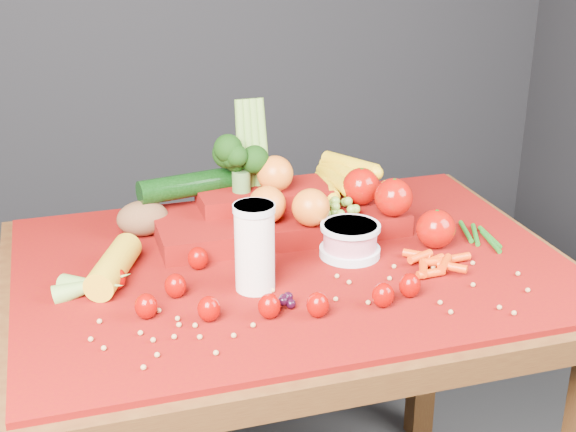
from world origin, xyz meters
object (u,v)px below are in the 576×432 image
object	(u,v)px
table	(291,309)
produce_mound	(290,203)
yogurt_bowl	(350,239)
milk_glass	(255,244)

from	to	relation	value
table	produce_mound	xyz separation A→B (m)	(0.05, 0.15, 0.17)
produce_mound	table	bearing A→B (deg)	-106.62
yogurt_bowl	produce_mound	world-z (taller)	produce_mound
milk_glass	produce_mound	bearing A→B (deg)	59.73
table	yogurt_bowl	world-z (taller)	yogurt_bowl
table	milk_glass	size ratio (longest dim) A/B	6.70
table	milk_glass	distance (m)	0.23
table	milk_glass	xyz separation A→B (m)	(-0.10, -0.09, 0.20)
milk_glass	yogurt_bowl	size ratio (longest dim) A/B	1.36
milk_glass	produce_mound	distance (m)	0.28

